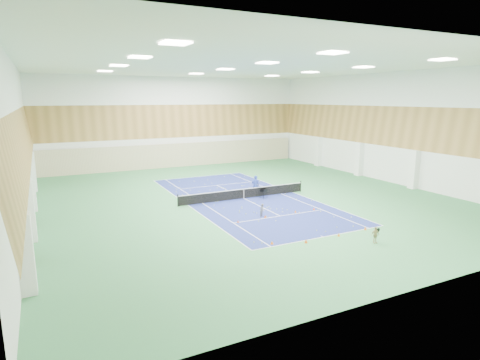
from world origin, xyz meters
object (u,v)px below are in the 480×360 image
at_px(tennis_net, 244,193).
at_px(child_apron, 375,235).
at_px(child_court, 263,210).
at_px(coach, 255,185).
at_px(ball_cart, 264,193).

relative_size(tennis_net, child_apron, 11.70).
bearing_deg(tennis_net, child_apron, -80.87).
bearing_deg(child_court, coach, 32.45).
bearing_deg(child_court, child_apron, -100.65).
distance_m(tennis_net, ball_cart, 1.86).
xyz_separation_m(coach, child_apron, (0.74, -14.86, -0.44)).
height_order(coach, ball_cart, coach).
bearing_deg(coach, child_apron, 112.70).
xyz_separation_m(coach, child_court, (-2.85, -6.42, -0.46)).
bearing_deg(ball_cart, child_court, -138.38).
distance_m(coach, child_court, 7.04).
xyz_separation_m(coach, ball_cart, (0.15, -1.34, -0.51)).
distance_m(tennis_net, child_apron, 14.44).
bearing_deg(child_court, tennis_net, 43.83).
xyz_separation_m(child_court, ball_cart, (3.00, 5.09, -0.05)).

